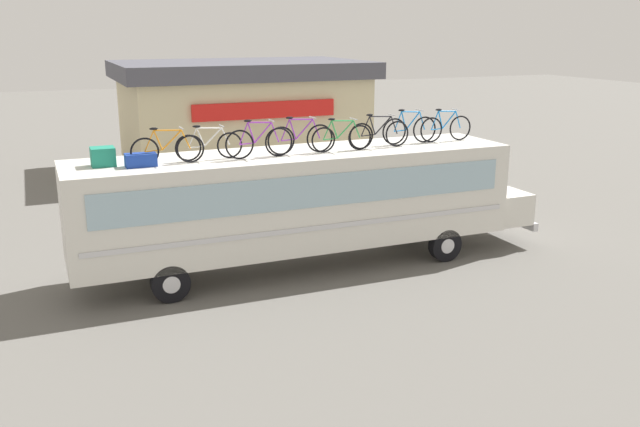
{
  "coord_description": "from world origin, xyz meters",
  "views": [
    {
      "loc": [
        -6.29,
        -16.55,
        6.3
      ],
      "look_at": [
        0.68,
        0.0,
        1.43
      ],
      "focal_mm": 38.62,
      "sensor_mm": 36.0,
      "label": 1
    }
  ],
  "objects_px": {
    "rooftop_bicycle_2": "(209,145)",
    "rooftop_bicycle_5": "(342,137)",
    "luggage_bag_1": "(103,157)",
    "rooftop_bicycle_4": "(300,138)",
    "rooftop_bicycle_1": "(168,149)",
    "rooftop_bicycle_3": "(259,142)",
    "bus": "(304,199)",
    "rooftop_bicycle_7": "(409,129)",
    "rooftop_bicycle_8": "(446,128)",
    "luggage_bag_2": "(141,160)",
    "rooftop_bicycle_6": "(379,134)"
  },
  "relations": [
    {
      "from": "rooftop_bicycle_2",
      "to": "rooftop_bicycle_5",
      "type": "bearing_deg",
      "value": -2.95
    },
    {
      "from": "luggage_bag_1",
      "to": "rooftop_bicycle_4",
      "type": "distance_m",
      "value": 4.87
    },
    {
      "from": "rooftop_bicycle_1",
      "to": "rooftop_bicycle_2",
      "type": "xyz_separation_m",
      "value": [
        1.05,
        0.21,
        -0.01
      ]
    },
    {
      "from": "rooftop_bicycle_3",
      "to": "rooftop_bicycle_4",
      "type": "bearing_deg",
      "value": 7.4
    },
    {
      "from": "rooftop_bicycle_5",
      "to": "bus",
      "type": "bearing_deg",
      "value": 162.28
    },
    {
      "from": "rooftop_bicycle_7",
      "to": "rooftop_bicycle_8",
      "type": "xyz_separation_m",
      "value": [
        1.15,
        -0.06,
        -0.01
      ]
    },
    {
      "from": "rooftop_bicycle_5",
      "to": "rooftop_bicycle_7",
      "type": "distance_m",
      "value": 2.29
    },
    {
      "from": "luggage_bag_1",
      "to": "rooftop_bicycle_3",
      "type": "relative_size",
      "value": 0.31
    },
    {
      "from": "bus",
      "to": "rooftop_bicycle_2",
      "type": "height_order",
      "value": "rooftop_bicycle_2"
    },
    {
      "from": "bus",
      "to": "rooftop_bicycle_4",
      "type": "height_order",
      "value": "rooftop_bicycle_4"
    },
    {
      "from": "rooftop_bicycle_4",
      "to": "rooftop_bicycle_5",
      "type": "relative_size",
      "value": 1.05
    },
    {
      "from": "luggage_bag_2",
      "to": "rooftop_bicycle_6",
      "type": "relative_size",
      "value": 0.4
    },
    {
      "from": "rooftop_bicycle_3",
      "to": "rooftop_bicycle_4",
      "type": "xyz_separation_m",
      "value": [
        1.16,
        0.15,
        0.0
      ]
    },
    {
      "from": "luggage_bag_2",
      "to": "rooftop_bicycle_2",
      "type": "bearing_deg",
      "value": 7.19
    },
    {
      "from": "luggage_bag_2",
      "to": "rooftop_bicycle_3",
      "type": "xyz_separation_m",
      "value": [
        2.9,
        -0.03,
        0.25
      ]
    },
    {
      "from": "rooftop_bicycle_2",
      "to": "luggage_bag_1",
      "type": "bearing_deg",
      "value": 175.44
    },
    {
      "from": "luggage_bag_2",
      "to": "rooftop_bicycle_4",
      "type": "distance_m",
      "value": 4.07
    },
    {
      "from": "rooftop_bicycle_8",
      "to": "luggage_bag_2",
      "type": "bearing_deg",
      "value": -177.56
    },
    {
      "from": "luggage_bag_1",
      "to": "luggage_bag_2",
      "type": "distance_m",
      "value": 0.9
    },
    {
      "from": "rooftop_bicycle_2",
      "to": "rooftop_bicycle_3",
      "type": "distance_m",
      "value": 1.24
    },
    {
      "from": "rooftop_bicycle_1",
      "to": "rooftop_bicycle_4",
      "type": "relative_size",
      "value": 0.98
    },
    {
      "from": "rooftop_bicycle_4",
      "to": "rooftop_bicycle_7",
      "type": "bearing_deg",
      "value": 5.07
    },
    {
      "from": "luggage_bag_1",
      "to": "rooftop_bicycle_2",
      "type": "distance_m",
      "value": 2.5
    },
    {
      "from": "rooftop_bicycle_3",
      "to": "rooftop_bicycle_7",
      "type": "relative_size",
      "value": 1.03
    },
    {
      "from": "luggage_bag_2",
      "to": "rooftop_bicycle_5",
      "type": "relative_size",
      "value": 0.42
    },
    {
      "from": "bus",
      "to": "rooftop_bicycle_7",
      "type": "relative_size",
      "value": 7.62
    },
    {
      "from": "rooftop_bicycle_6",
      "to": "rooftop_bicycle_8",
      "type": "height_order",
      "value": "rooftop_bicycle_8"
    },
    {
      "from": "luggage_bag_1",
      "to": "rooftop_bicycle_3",
      "type": "xyz_separation_m",
      "value": [
        3.7,
        -0.44,
        0.18
      ]
    },
    {
      "from": "rooftop_bicycle_5",
      "to": "rooftop_bicycle_2",
      "type": "bearing_deg",
      "value": 177.05
    },
    {
      "from": "bus",
      "to": "rooftop_bicycle_3",
      "type": "relative_size",
      "value": 7.41
    },
    {
      "from": "rooftop_bicycle_5",
      "to": "rooftop_bicycle_8",
      "type": "height_order",
      "value": "rooftop_bicycle_8"
    },
    {
      "from": "luggage_bag_2",
      "to": "rooftop_bicycle_8",
      "type": "relative_size",
      "value": 0.42
    },
    {
      "from": "luggage_bag_2",
      "to": "rooftop_bicycle_4",
      "type": "bearing_deg",
      "value": 1.75
    },
    {
      "from": "luggage_bag_2",
      "to": "rooftop_bicycle_8",
      "type": "xyz_separation_m",
      "value": [
        8.59,
        0.37,
        0.24
      ]
    },
    {
      "from": "rooftop_bicycle_3",
      "to": "luggage_bag_1",
      "type": "bearing_deg",
      "value": 173.26
    },
    {
      "from": "rooftop_bicycle_2",
      "to": "bus",
      "type": "bearing_deg",
      "value": 2.84
    },
    {
      "from": "rooftop_bicycle_3",
      "to": "bus",
      "type": "bearing_deg",
      "value": 15.42
    },
    {
      "from": "luggage_bag_1",
      "to": "rooftop_bicycle_6",
      "type": "xyz_separation_m",
      "value": [
        7.13,
        -0.3,
        0.17
      ]
    },
    {
      "from": "bus",
      "to": "rooftop_bicycle_1",
      "type": "distance_m",
      "value": 3.96
    },
    {
      "from": "rooftop_bicycle_5",
      "to": "rooftop_bicycle_1",
      "type": "bearing_deg",
      "value": -179.59
    },
    {
      "from": "rooftop_bicycle_6",
      "to": "rooftop_bicycle_7",
      "type": "height_order",
      "value": "rooftop_bicycle_7"
    },
    {
      "from": "rooftop_bicycle_1",
      "to": "rooftop_bicycle_7",
      "type": "bearing_deg",
      "value": 3.57
    },
    {
      "from": "rooftop_bicycle_6",
      "to": "rooftop_bicycle_8",
      "type": "bearing_deg",
      "value": 6.41
    },
    {
      "from": "luggage_bag_1",
      "to": "rooftop_bicycle_3",
      "type": "height_order",
      "value": "rooftop_bicycle_3"
    },
    {
      "from": "rooftop_bicycle_5",
      "to": "rooftop_bicycle_8",
      "type": "distance_m",
      "value": 3.43
    },
    {
      "from": "luggage_bag_2",
      "to": "rooftop_bicycle_6",
      "type": "distance_m",
      "value": 6.33
    },
    {
      "from": "rooftop_bicycle_3",
      "to": "rooftop_bicycle_7",
      "type": "distance_m",
      "value": 4.56
    },
    {
      "from": "bus",
      "to": "rooftop_bicycle_7",
      "type": "distance_m",
      "value": 3.62
    },
    {
      "from": "rooftop_bicycle_4",
      "to": "luggage_bag_1",
      "type": "bearing_deg",
      "value": 176.62
    },
    {
      "from": "rooftop_bicycle_5",
      "to": "luggage_bag_1",
      "type": "bearing_deg",
      "value": 176.38
    }
  ]
}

